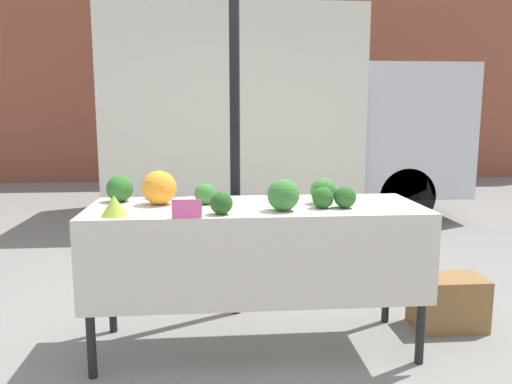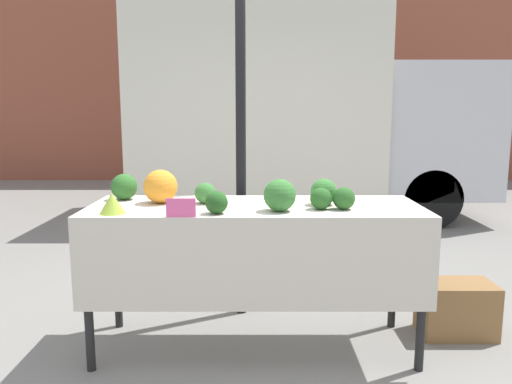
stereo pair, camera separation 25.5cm
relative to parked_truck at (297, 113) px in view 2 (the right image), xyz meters
name	(u,v)px [view 2 (the right image)]	position (x,y,z in m)	size (l,w,h in m)	color
ground_plane	(256,346)	(-0.56, -4.07, -1.42)	(40.00, 40.00, 0.00)	gray
building_facade	(257,32)	(-0.56, 3.84, 1.66)	(16.00, 0.60, 6.16)	brown
tent_pole	(242,162)	(-0.66, -3.52, -0.32)	(0.07, 0.07, 2.21)	black
parked_truck	(297,113)	(0.00, 0.00, 0.00)	(4.68, 2.04, 2.72)	silver
market_table	(256,229)	(-0.56, -4.13, -0.65)	(1.97, 0.70, 0.90)	beige
orange_cauliflower	(162,186)	(-1.13, -3.99, -0.42)	(0.20, 0.20, 0.20)	orange
romanesco_head	(113,203)	(-1.34, -4.31, -0.47)	(0.14, 0.14, 0.11)	#93B238
broccoli_head_0	(206,193)	(-0.86, -4.01, -0.46)	(0.13, 0.13, 0.13)	#387533
broccoli_head_1	(325,192)	(-0.15, -4.05, -0.45)	(0.16, 0.16, 0.16)	#387533
broccoli_head_2	(345,198)	(-0.05, -4.19, -0.46)	(0.13, 0.13, 0.13)	#285B23
broccoli_head_3	(125,187)	(-1.39, -3.87, -0.44)	(0.16, 0.16, 0.16)	#2D6628
broccoli_head_4	(281,195)	(-0.42, -4.24, -0.44)	(0.18, 0.18, 0.18)	#387533
broccoli_head_5	(322,199)	(-0.18, -4.19, -0.46)	(0.13, 0.13, 0.13)	#285B23
broccoli_head_6	(217,202)	(-0.77, -4.31, -0.46)	(0.12, 0.12, 0.12)	#23511E
price_sign	(182,208)	(-0.95, -4.40, -0.48)	(0.16, 0.01, 0.10)	#F45B9E
produce_crate	(457,309)	(0.76, -3.89, -1.25)	(0.47, 0.30, 0.35)	olive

